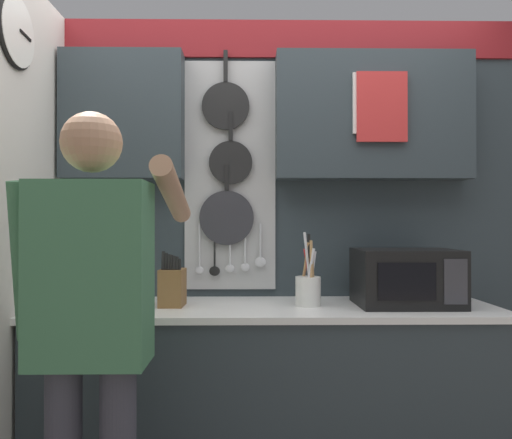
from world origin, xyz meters
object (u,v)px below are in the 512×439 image
(person, at_px, (92,312))
(knife_block, at_px, (172,286))
(microwave, at_px, (406,277))
(utensil_crock, at_px, (308,287))

(person, bearing_deg, knife_block, 76.30)
(microwave, height_order, utensil_crock, utensil_crock)
(person, bearing_deg, microwave, 28.00)
(microwave, xyz_separation_m, knife_block, (-1.11, 0.00, -0.04))
(utensil_crock, height_order, person, person)
(utensil_crock, xyz_separation_m, person, (-0.81, -0.68, 0.01))
(microwave, bearing_deg, utensil_crock, 179.86)
(utensil_crock, bearing_deg, knife_block, -179.91)
(person, bearing_deg, utensil_crock, 40.01)
(microwave, distance_m, knife_block, 1.11)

